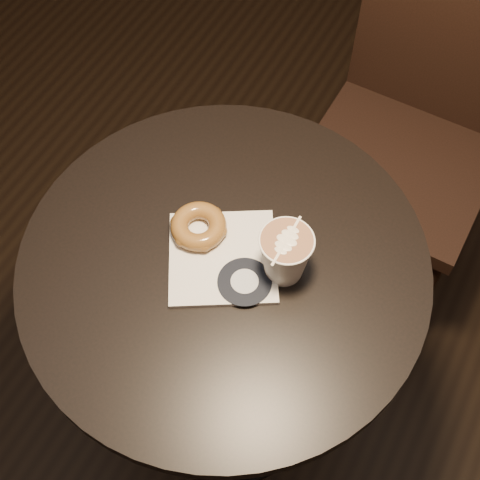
{
  "coord_description": "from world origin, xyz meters",
  "views": [
    {
      "loc": [
        0.29,
        -0.47,
        1.73
      ],
      "look_at": [
        0.01,
        0.03,
        0.79
      ],
      "focal_mm": 50.0,
      "sensor_mm": 36.0,
      "label": 1
    }
  ],
  "objects_px": {
    "pastry_bag": "(223,257)",
    "doughnut": "(199,226)",
    "cafe_table": "(226,311)",
    "latte_cup": "(285,256)",
    "chair": "(424,104)"
  },
  "relations": [
    {
      "from": "chair",
      "to": "latte_cup",
      "type": "bearing_deg",
      "value": -94.51
    },
    {
      "from": "cafe_table",
      "to": "latte_cup",
      "type": "height_order",
      "value": "latte_cup"
    },
    {
      "from": "pastry_bag",
      "to": "doughnut",
      "type": "relative_size",
      "value": 1.86
    },
    {
      "from": "cafe_table",
      "to": "doughnut",
      "type": "xyz_separation_m",
      "value": [
        -0.06,
        0.03,
        0.22
      ]
    },
    {
      "from": "doughnut",
      "to": "cafe_table",
      "type": "bearing_deg",
      "value": -23.14
    },
    {
      "from": "cafe_table",
      "to": "chair",
      "type": "xyz_separation_m",
      "value": [
        0.16,
        0.65,
        0.04
      ]
    },
    {
      "from": "doughnut",
      "to": "chair",
      "type": "bearing_deg",
      "value": 70.59
    },
    {
      "from": "doughnut",
      "to": "latte_cup",
      "type": "relative_size",
      "value": 0.97
    },
    {
      "from": "doughnut",
      "to": "latte_cup",
      "type": "xyz_separation_m",
      "value": [
        0.16,
        0.0,
        0.03
      ]
    },
    {
      "from": "cafe_table",
      "to": "latte_cup",
      "type": "relative_size",
      "value": 7.59
    },
    {
      "from": "cafe_table",
      "to": "latte_cup",
      "type": "bearing_deg",
      "value": 17.54
    },
    {
      "from": "doughnut",
      "to": "latte_cup",
      "type": "distance_m",
      "value": 0.16
    },
    {
      "from": "chair",
      "to": "doughnut",
      "type": "bearing_deg",
      "value": -108.48
    },
    {
      "from": "chair",
      "to": "doughnut",
      "type": "distance_m",
      "value": 0.68
    },
    {
      "from": "chair",
      "to": "pastry_bag",
      "type": "distance_m",
      "value": 0.69
    }
  ]
}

